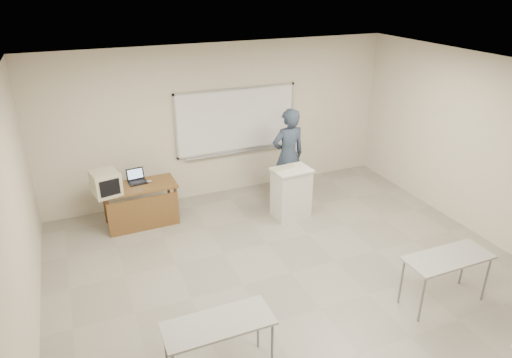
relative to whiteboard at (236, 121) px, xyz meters
name	(u,v)px	position (x,y,z in m)	size (l,w,h in m)	color
floor	(321,309)	(-0.30, -3.97, -1.49)	(7.00, 8.00, 0.01)	gray
whiteboard	(236,121)	(0.00, 0.00, 0.00)	(2.48, 0.10, 1.31)	white
student_desks	(390,338)	(-0.30, -5.32, -0.81)	(4.40, 2.20, 0.73)	#A4A39F
instructor_desk	(141,199)	(-2.10, -0.78, -0.96)	(1.28, 0.64, 0.75)	brown
podium	(291,193)	(0.50, -1.47, -1.01)	(0.67, 0.49, 0.94)	silver
crt_monitor	(105,183)	(-2.65, -0.79, -0.54)	(0.43, 0.48, 0.41)	#B5B296
laptop	(137,179)	(-2.09, -0.51, -0.68)	(0.31, 0.29, 0.23)	black
mouse	(149,181)	(-1.90, -0.62, -0.71)	(0.10, 0.07, 0.04)	#929499
keyboard	(282,168)	(0.35, -1.39, -0.53)	(0.48, 0.16, 0.03)	#B5B296
presenter	(288,156)	(0.74, -0.84, -0.55)	(0.68, 0.45, 1.87)	black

